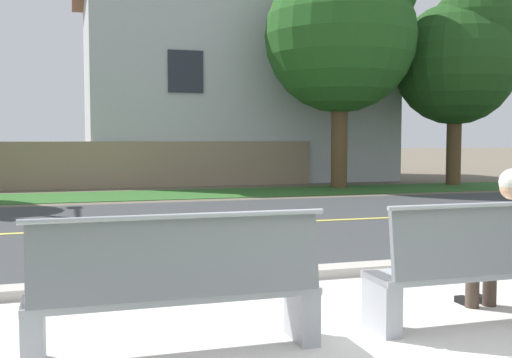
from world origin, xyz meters
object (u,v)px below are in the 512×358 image
at_px(bench_left, 178,291).
at_px(seated_person_white, 504,237).
at_px(shade_tree_left, 346,25).
at_px(shade_tree_centre, 460,55).
at_px(bench_right, 491,268).

xyz_separation_m(bench_left, seated_person_white, (2.77, 0.17, 0.21)).
height_order(shade_tree_left, shade_tree_centre, shade_tree_left).
bearing_deg(shade_tree_left, shade_tree_centre, -0.57).
bearing_deg(shade_tree_centre, seated_person_white, -123.78).
relative_size(bench_right, shade_tree_centre, 0.32).
relative_size(bench_left, bench_right, 1.00).
relative_size(seated_person_white, shade_tree_centre, 0.20).
relative_size(bench_right, seated_person_white, 1.60).
bearing_deg(bench_left, shade_tree_centre, 48.76).
bearing_deg(seated_person_white, bench_right, -145.98).
height_order(seated_person_white, shade_tree_left, shade_tree_left).
xyz_separation_m(shade_tree_left, shade_tree_centre, (3.95, -0.04, -0.72)).
relative_size(shade_tree_left, shade_tree_centre, 1.17).
height_order(bench_left, seated_person_white, seated_person_white).
xyz_separation_m(bench_right, seated_person_white, (0.26, 0.17, 0.21)).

